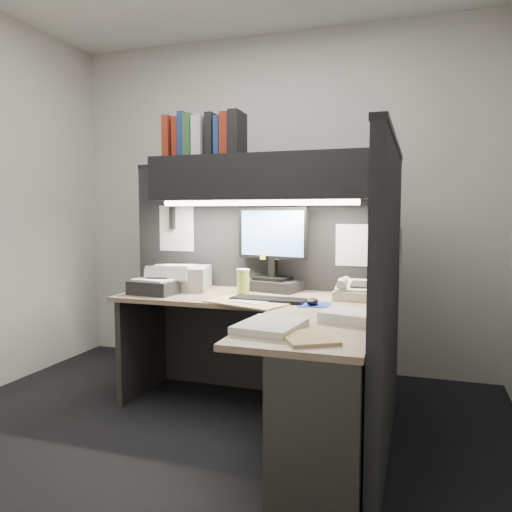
% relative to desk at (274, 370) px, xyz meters
% --- Properties ---
extents(floor, '(3.50, 3.50, 0.00)m').
position_rel_desk_xyz_m(floor, '(-0.43, 0.00, -0.44)').
color(floor, black).
rests_on(floor, ground).
extents(wall_back, '(3.50, 0.04, 2.70)m').
position_rel_desk_xyz_m(wall_back, '(-0.43, 1.50, 0.91)').
color(wall_back, beige).
rests_on(wall_back, floor).
extents(partition_back, '(1.90, 0.06, 1.60)m').
position_rel_desk_xyz_m(partition_back, '(-0.40, 0.93, 0.36)').
color(partition_back, black).
rests_on(partition_back, floor).
extents(partition_right, '(0.06, 1.50, 1.60)m').
position_rel_desk_xyz_m(partition_right, '(0.55, 0.18, 0.36)').
color(partition_right, black).
rests_on(partition_right, floor).
extents(desk, '(1.70, 1.53, 0.73)m').
position_rel_desk_xyz_m(desk, '(0.00, 0.00, 0.00)').
color(desk, '#887356').
rests_on(desk, floor).
extents(overhead_shelf, '(1.55, 0.34, 0.30)m').
position_rel_desk_xyz_m(overhead_shelf, '(-0.30, 0.75, 1.06)').
color(overhead_shelf, black).
rests_on(overhead_shelf, partition_back).
extents(task_light_tube, '(1.32, 0.04, 0.04)m').
position_rel_desk_xyz_m(task_light_tube, '(-0.30, 0.61, 0.89)').
color(task_light_tube, white).
rests_on(task_light_tube, overhead_shelf).
extents(monitor, '(0.52, 0.32, 0.57)m').
position_rel_desk_xyz_m(monitor, '(-0.25, 0.80, 0.51)').
color(monitor, black).
rests_on(monitor, desk).
extents(keyboard, '(0.45, 0.16, 0.02)m').
position_rel_desk_xyz_m(keyboard, '(-0.16, 0.40, 0.30)').
color(keyboard, black).
rests_on(keyboard, desk).
extents(mousepad, '(0.23, 0.21, 0.00)m').
position_rel_desk_xyz_m(mousepad, '(0.14, 0.37, 0.29)').
color(mousepad, navy).
rests_on(mousepad, desk).
extents(mouse, '(0.07, 0.11, 0.04)m').
position_rel_desk_xyz_m(mouse, '(0.13, 0.35, 0.31)').
color(mouse, black).
rests_on(mouse, mousepad).
extents(telephone, '(0.23, 0.24, 0.09)m').
position_rel_desk_xyz_m(telephone, '(0.33, 0.64, 0.33)').
color(telephone, '#BCAD90').
rests_on(telephone, desk).
extents(coffee_cup, '(0.11, 0.11, 0.15)m').
position_rel_desk_xyz_m(coffee_cup, '(-0.40, 0.64, 0.36)').
color(coffee_cup, '#B4AF48').
rests_on(coffee_cup, desk).
extents(printer, '(0.47, 0.43, 0.16)m').
position_rel_desk_xyz_m(printer, '(-0.88, 0.66, 0.37)').
color(printer, gray).
rests_on(printer, desk).
extents(notebook_stack, '(0.32, 0.28, 0.09)m').
position_rel_desk_xyz_m(notebook_stack, '(-0.95, 0.44, 0.33)').
color(notebook_stack, black).
rests_on(notebook_stack, desk).
extents(open_folder, '(0.56, 0.46, 0.01)m').
position_rel_desk_xyz_m(open_folder, '(-0.25, 0.32, 0.29)').
color(open_folder, tan).
rests_on(open_folder, desk).
extents(paper_stack_a, '(0.30, 0.27, 0.05)m').
position_rel_desk_xyz_m(paper_stack_a, '(0.39, -0.00, 0.31)').
color(paper_stack_a, white).
rests_on(paper_stack_a, desk).
extents(paper_stack_b, '(0.30, 0.36, 0.03)m').
position_rel_desk_xyz_m(paper_stack_b, '(0.07, -0.30, 0.30)').
color(paper_stack_b, white).
rests_on(paper_stack_b, desk).
extents(manila_stack, '(0.31, 0.33, 0.01)m').
position_rel_desk_xyz_m(manila_stack, '(0.27, -0.43, 0.29)').
color(manila_stack, tan).
rests_on(manila_stack, desk).
extents(binder_row, '(0.56, 0.25, 0.30)m').
position_rel_desk_xyz_m(binder_row, '(-0.72, 0.75, 1.35)').
color(binder_row, maroon).
rests_on(binder_row, overhead_shelf).
extents(pinned_papers, '(1.76, 1.31, 0.51)m').
position_rel_desk_xyz_m(pinned_papers, '(-0.00, 0.56, 0.61)').
color(pinned_papers, white).
rests_on(pinned_papers, partition_back).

